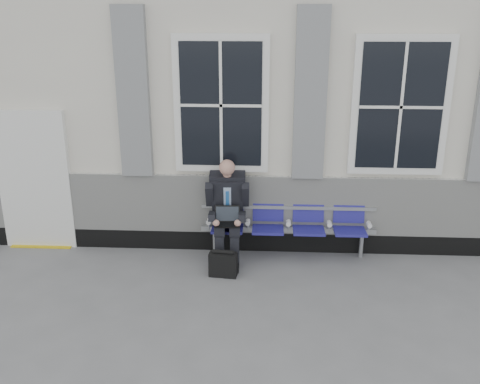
{
  "coord_description": "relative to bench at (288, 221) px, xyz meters",
  "views": [
    {
      "loc": [
        -1.48,
        -6.06,
        3.57
      ],
      "look_at": [
        -1.85,
        0.9,
        1.14
      ],
      "focal_mm": 40.0,
      "sensor_mm": 36.0,
      "label": 1
    }
  ],
  "objects": [
    {
      "name": "businessman",
      "position": [
        -0.89,
        -0.14,
        0.26
      ],
      "size": [
        0.64,
        0.86,
        1.53
      ],
      "color": "black",
      "rests_on": "ground"
    },
    {
      "name": "bench",
      "position": [
        0.0,
        0.0,
        0.0
      ],
      "size": [
        2.6,
        0.47,
        0.91
      ],
      "color": "#9EA0A3",
      "rests_on": "ground"
    },
    {
      "name": "ground",
      "position": [
        1.16,
        -1.32,
        -0.55
      ],
      "size": [
        70.0,
        70.0,
        0.0
      ],
      "primitive_type": "plane",
      "color": "slate",
      "rests_on": "ground"
    },
    {
      "name": "briefcase",
      "position": [
        -0.91,
        -0.73,
        -0.37
      ],
      "size": [
        0.4,
        0.2,
        0.4
      ],
      "color": "black",
      "rests_on": "ground"
    },
    {
      "name": "station_building",
      "position": [
        1.14,
        2.15,
        1.67
      ],
      "size": [
        14.4,
        4.4,
        4.49
      ],
      "color": "silver",
      "rests_on": "ground"
    }
  ]
}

